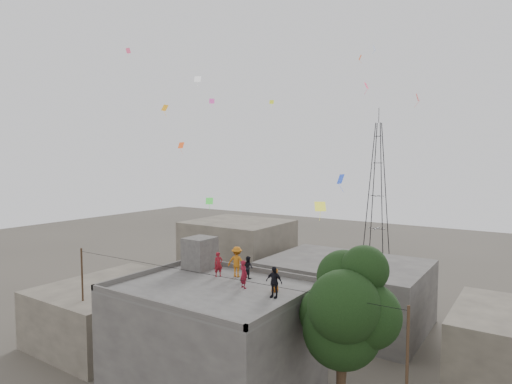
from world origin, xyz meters
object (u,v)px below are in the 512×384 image
tree (346,310)px  person_dark_adult (274,282)px  stair_head_box (200,253)px  transmission_tower (377,189)px  person_red_adult (244,274)px

tree → person_dark_adult: bearing=-176.3°
stair_head_box → transmission_tower: size_ratio=0.10×
tree → person_red_adult: (-5.92, 0.22, 0.75)m
transmission_tower → person_dark_adult: transmission_tower is taller
person_dark_adult → tree: bearing=3.8°
stair_head_box → tree: bearing=-10.7°
person_red_adult → person_dark_adult: (2.19, -0.46, 0.03)m
person_red_adult → transmission_tower: bearing=-59.6°
tree → person_red_adult: size_ratio=6.03×
stair_head_box → tree: 10.80m
stair_head_box → person_red_adult: stair_head_box is taller
transmission_tower → person_red_adult: 39.62m
stair_head_box → person_dark_adult: 7.20m
tree → person_dark_adult: size_ratio=5.77×
tree → person_red_adult: 5.97m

